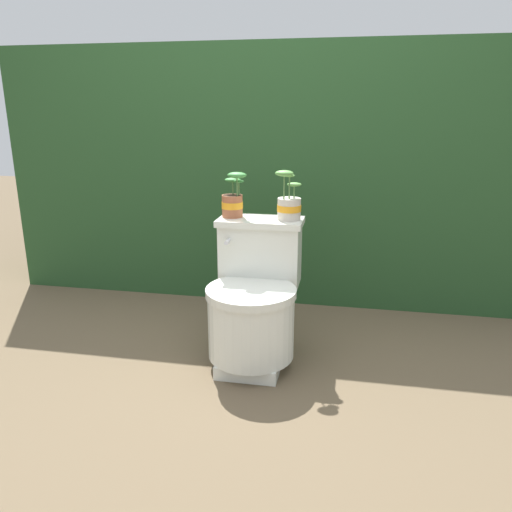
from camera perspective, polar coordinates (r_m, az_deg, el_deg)
The scene contains 5 objects.
ground_plane at distance 2.48m, azimuth -2.20°, elevation -12.30°, with size 12.00×12.00×0.00m, color brown.
hedge_backdrop at distance 3.40m, azimuth 2.37°, elevation 9.56°, with size 3.39×0.76×1.57m.
toilet at distance 2.40m, azimuth -0.22°, elevation -5.28°, with size 0.42×0.56×0.68m.
potted_plant_left at distance 2.48m, azimuth -2.66°, elevation 6.35°, with size 0.13×0.11×0.23m.
potted_plant_midleft at distance 2.42m, azimuth 3.79°, elevation 5.90°, with size 0.12×0.13×0.24m.
Camera 1 is at (0.50, -2.11, 1.20)m, focal length 35.00 mm.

